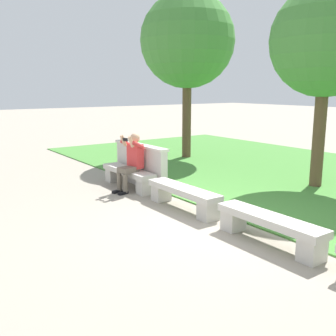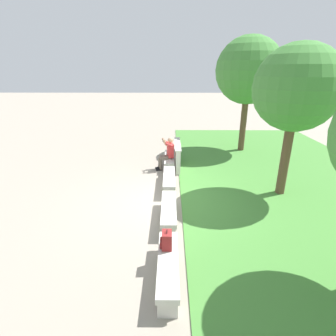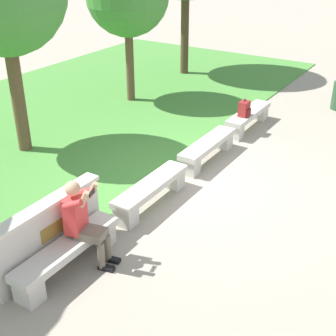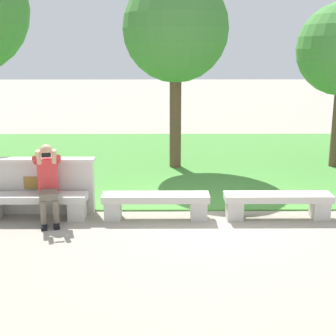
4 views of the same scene
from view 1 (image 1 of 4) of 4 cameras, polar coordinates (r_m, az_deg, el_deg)
ground_plane at (r=6.95m, az=7.59°, el=-8.12°), size 80.00×80.00×0.00m
bench_main at (r=9.35m, az=-5.77°, el=-1.04°), size 1.86×0.40×0.45m
bench_near at (r=7.63m, az=2.20°, el=-3.88°), size 1.86×0.40×0.45m
bench_mid at (r=6.17m, az=14.46°, el=-8.06°), size 1.86×0.40×0.45m
backrest_wall_with_plaque at (r=9.47m, az=-4.02°, el=0.51°), size 2.07×0.24×1.01m
person_photographer at (r=8.97m, az=-5.31°, el=1.30°), size 0.53×0.77×1.32m
tree_left_background at (r=13.21m, az=2.83°, el=17.92°), size 3.03×3.03×5.33m
tree_right_background at (r=9.85m, az=21.97°, el=16.63°), size 2.51×2.51×4.61m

